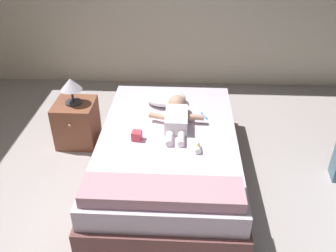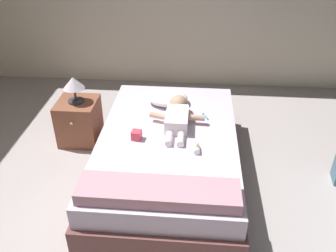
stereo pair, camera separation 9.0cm
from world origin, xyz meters
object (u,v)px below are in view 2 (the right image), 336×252
object	(u,v)px
nightstand	(79,121)
toy_block	(137,135)
baby	(177,116)
baby_bottle	(197,148)
pillow	(168,98)
toothbrush	(205,116)
lamp	(74,84)
bed	(168,156)

from	to	relation	value
nightstand	toy_block	distance (m)	1.01
baby	baby_bottle	xyz separation A→B (m)	(0.19, -0.46, -0.04)
pillow	toothbrush	size ratio (longest dim) A/B	3.26
nightstand	lamp	bearing A→B (deg)	90.00
baby	nightstand	size ratio (longest dim) A/B	1.46
pillow	baby	world-z (taller)	baby
bed	toy_block	xyz separation A→B (m)	(-0.28, -0.08, 0.28)
nightstand	toy_block	xyz separation A→B (m)	(0.75, -0.62, 0.27)
toy_block	lamp	bearing A→B (deg)	140.25
nightstand	baby_bottle	world-z (taller)	baby_bottle
toothbrush	toy_block	distance (m)	0.76
baby	lamp	size ratio (longest dim) A/B	2.49
toothbrush	nightstand	size ratio (longest dim) A/B	0.27
nightstand	toy_block	world-z (taller)	toy_block
pillow	baby	size ratio (longest dim) A/B	0.60
baby	toothbrush	world-z (taller)	baby
pillow	toothbrush	distance (m)	0.46
baby_bottle	toy_block	bearing A→B (deg)	165.52
toothbrush	toy_block	world-z (taller)	toy_block
baby	toy_block	bearing A→B (deg)	-137.42
baby_bottle	baby	bearing A→B (deg)	113.00
pillow	toy_block	world-z (taller)	pillow
lamp	toy_block	distance (m)	0.99
pillow	bed	bearing A→B (deg)	-84.71
nightstand	baby_bottle	size ratio (longest dim) A/B	4.04
bed	baby	size ratio (longest dim) A/B	2.95
bed	toothbrush	size ratio (longest dim) A/B	16.07
pillow	nightstand	size ratio (longest dim) A/B	0.87
pillow	toy_block	distance (m)	0.72
toothbrush	nightstand	bearing A→B (deg)	172.74
baby	toothbrush	size ratio (longest dim) A/B	5.45
baby_bottle	bed	bearing A→B (deg)	139.82
baby	baby_bottle	world-z (taller)	baby
lamp	baby_bottle	xyz separation A→B (m)	(1.29, -0.76, -0.18)
toothbrush	lamp	distance (m)	1.39
lamp	baby_bottle	distance (m)	1.51
baby	toothbrush	xyz separation A→B (m)	(0.27, 0.13, -0.07)
bed	toy_block	bearing A→B (deg)	-163.10
bed	nightstand	xyz separation A→B (m)	(-1.03, 0.54, 0.01)
baby	toy_block	size ratio (longest dim) A/B	7.55
pillow	toothbrush	world-z (taller)	pillow
toothbrush	bed	bearing A→B (deg)	-132.58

